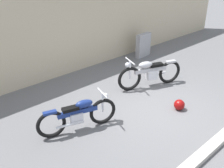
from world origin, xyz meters
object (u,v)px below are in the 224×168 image
(stone_marker, at_px, (143,45))
(helmet, at_px, (179,105))
(motorcycle_blue, at_px, (79,115))
(motorcycle_silver, at_px, (150,73))

(stone_marker, bearing_deg, helmet, -125.22)
(helmet, bearing_deg, stone_marker, 54.78)
(stone_marker, bearing_deg, motorcycle_blue, -154.65)
(motorcycle_silver, xyz_separation_m, motorcycle_blue, (-3.03, -0.37, -0.05))
(stone_marker, distance_m, helmet, 4.25)
(stone_marker, xyz_separation_m, helmet, (-2.45, -3.46, -0.34))
(helmet, xyz_separation_m, motorcycle_blue, (-2.55, 1.10, 0.28))
(stone_marker, bearing_deg, motorcycle_silver, -134.58)
(stone_marker, relative_size, motorcycle_silver, 0.46)
(motorcycle_blue, bearing_deg, motorcycle_silver, 23.77)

